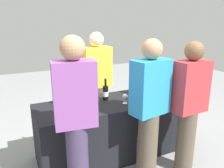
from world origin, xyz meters
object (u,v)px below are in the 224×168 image
object	(u,v)px
wine_bottle_3	(94,92)
wine_bottle_4	(106,93)
wine_bottle_5	(132,86)
guest_1	(149,107)
wine_glass_1	(125,97)
guest_2	(189,105)
wine_bottle_0	(61,97)
wine_glass_3	(145,92)
wine_bottle_2	(89,95)
server_pouring	(97,82)
wine_bottle_1	(79,93)
guest_0	(76,117)
wine_glass_0	(72,106)
wine_glass_4	(151,92)
wine_glass_2	(133,93)
ice_bucket	(152,88)
wine_bottle_6	(140,86)

from	to	relation	value
wine_bottle_3	wine_bottle_4	bearing A→B (deg)	-35.69
wine_bottle_5	guest_1	bearing A→B (deg)	-106.52
wine_glass_1	guest_2	size ratio (longest dim) A/B	0.08
wine_bottle_0	wine_glass_3	world-z (taller)	wine_bottle_0
wine_bottle_2	server_pouring	bearing A→B (deg)	57.25
wine_glass_1	guest_1	world-z (taller)	guest_1
wine_bottle_3	wine_bottle_2	bearing A→B (deg)	-141.16
wine_bottle_5	wine_bottle_1	bearing A→B (deg)	179.38
guest_1	guest_0	bearing A→B (deg)	169.54
wine_bottle_2	guest_1	size ratio (longest dim) A/B	0.18
wine_bottle_5	wine_glass_0	world-z (taller)	wine_bottle_5
wine_glass_0	wine_glass_4	world-z (taller)	wine_glass_4
wine_bottle_0	wine_glass_4	distance (m)	1.25
guest_2	wine_glass_2	bearing A→B (deg)	119.12
wine_bottle_1	wine_bottle_2	size ratio (longest dim) A/B	1.09
wine_bottle_0	wine_glass_2	xyz separation A→B (m)	(0.93, -0.27, -0.01)
wine_bottle_3	wine_glass_1	bearing A→B (deg)	-46.42
wine_bottle_0	ice_bucket	world-z (taller)	wine_bottle_0
wine_bottle_1	guest_0	world-z (taller)	guest_0
wine_glass_4	wine_glass_3	bearing A→B (deg)	-172.79
wine_bottle_1	wine_bottle_6	distance (m)	0.95
wine_glass_0	wine_glass_1	world-z (taller)	wine_glass_1
wine_bottle_3	wine_glass_4	world-z (taller)	wine_bottle_3
server_pouring	guest_1	size ratio (longest dim) A/B	1.01
wine_bottle_6	ice_bucket	world-z (taller)	wine_bottle_6
wine_bottle_2	guest_2	size ratio (longest dim) A/B	0.18
wine_glass_0	guest_2	bearing A→B (deg)	-24.80
wine_bottle_0	guest_2	xyz separation A→B (m)	(1.32, -0.92, -0.02)
wine_glass_1	wine_glass_4	xyz separation A→B (m)	(0.44, 0.02, 0.01)
wine_glass_1	guest_0	xyz separation A→B (m)	(-0.82, -0.47, 0.07)
wine_glass_2	guest_0	bearing A→B (deg)	-151.90
wine_glass_1	server_pouring	xyz separation A→B (m)	(-0.09, 0.77, 0.03)
wine_glass_2	server_pouring	bearing A→B (deg)	107.82
wine_glass_1	guest_0	size ratio (longest dim) A/B	0.08
guest_2	ice_bucket	bearing A→B (deg)	85.41
wine_glass_2	wine_bottle_2	bearing A→B (deg)	159.79
wine_bottle_1	wine_glass_3	xyz separation A→B (m)	(0.86, -0.31, -0.02)
wine_bottle_5	server_pouring	world-z (taller)	server_pouring
wine_glass_1	server_pouring	distance (m)	0.78
wine_bottle_0	wine_bottle_4	world-z (taller)	wine_bottle_0
wine_bottle_4	guest_2	xyz separation A→B (m)	(0.72, -0.84, -0.01)
wine_bottle_1	server_pouring	world-z (taller)	server_pouring
wine_bottle_0	wine_bottle_3	size ratio (longest dim) A/B	1.06
wine_glass_1	wine_glass_3	xyz separation A→B (m)	(0.33, 0.01, 0.01)
wine_glass_0	guest_1	distance (m)	0.91
wine_bottle_2	wine_bottle_6	bearing A→B (deg)	2.02
wine_glass_0	wine_bottle_0	bearing A→B (deg)	98.62
wine_bottle_5	ice_bucket	size ratio (longest dim) A/B	1.75
wine_bottle_0	wine_bottle_1	distance (m)	0.24
wine_bottle_4	wine_glass_3	bearing A→B (deg)	-24.02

